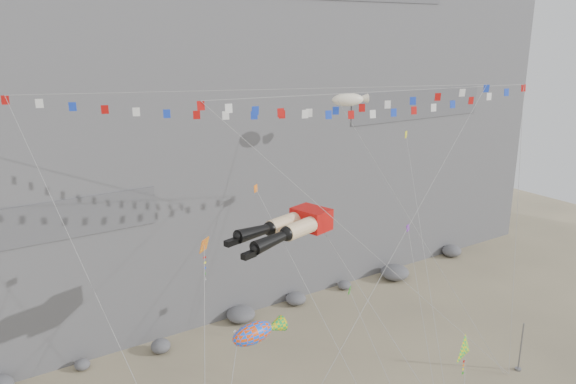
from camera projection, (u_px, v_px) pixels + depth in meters
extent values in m
cube|color=slate|center=(164.00, 35.00, 56.24)|extent=(80.00, 28.00, 50.00)
cylinder|color=slate|center=(521.00, 347.00, 43.02)|extent=(0.12, 0.12, 4.04)
cube|color=#B80E0B|center=(311.00, 219.00, 37.58)|extent=(2.32, 2.78, 1.42)
cylinder|color=beige|center=(299.00, 229.00, 35.63)|extent=(2.59, 1.64, 1.05)
sphere|color=black|center=(287.00, 234.00, 34.77)|extent=(0.96, 0.96, 0.96)
cone|color=black|center=(271.00, 241.00, 33.77)|extent=(3.00, 1.60, 0.98)
cube|color=black|center=(249.00, 255.00, 32.48)|extent=(1.00, 0.64, 0.35)
cylinder|color=beige|center=(283.00, 224.00, 36.54)|extent=(2.59, 1.64, 1.05)
sphere|color=black|center=(270.00, 229.00, 35.67)|extent=(0.96, 0.96, 0.96)
cone|color=black|center=(254.00, 232.00, 34.62)|extent=(3.01, 1.60, 1.05)
cube|color=black|center=(232.00, 242.00, 33.27)|extent=(1.00, 0.64, 0.35)
cylinder|color=gray|center=(396.00, 348.00, 34.34)|extent=(0.03, 0.03, 19.66)
cylinder|color=gray|center=(248.00, 293.00, 32.18)|extent=(0.03, 0.03, 26.96)
cylinder|color=gray|center=(451.00, 242.00, 40.36)|extent=(0.03, 0.03, 23.80)
cube|color=slate|center=(509.00, 374.00, 42.97)|extent=(0.16, 0.16, 0.10)
cylinder|color=gray|center=(423.00, 232.00, 44.63)|extent=(0.03, 0.03, 24.72)
cube|color=slate|center=(504.00, 373.00, 43.04)|extent=(0.16, 0.16, 0.10)
cylinder|color=gray|center=(330.00, 333.00, 33.64)|extent=(0.03, 0.03, 20.17)
cylinder|color=gray|center=(424.00, 329.00, 38.79)|extent=(0.03, 0.03, 15.51)
cylinder|color=gray|center=(389.00, 382.00, 34.11)|extent=(0.03, 0.03, 11.97)
cylinder|color=gray|center=(428.00, 277.00, 39.36)|extent=(0.03, 0.03, 23.79)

